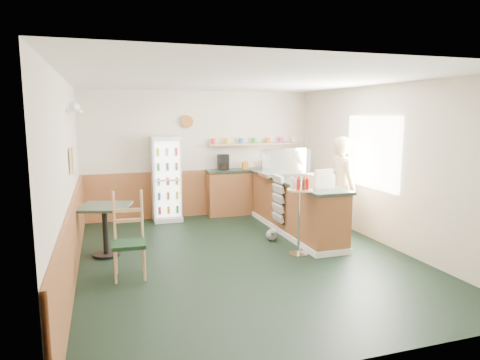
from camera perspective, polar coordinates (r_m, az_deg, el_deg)
name	(u,v)px	position (r m, az deg, el deg)	size (l,w,h in m)	color
ground	(244,257)	(6.78, 0.58, -10.24)	(6.00, 6.00, 0.00)	black
room_envelope	(217,156)	(7.08, -3.02, 3.21)	(5.04, 6.02, 2.72)	beige
service_counter	(294,208)	(8.11, 7.26, -3.75)	(0.68, 3.01, 1.01)	#955430
back_counter	(255,189)	(9.59, 2.02, -1.20)	(2.24, 0.42, 1.69)	#955430
drinks_fridge	(166,179)	(9.00, -9.80, 0.15)	(0.58, 0.52, 1.76)	silver
display_case	(284,163)	(8.42, 5.92, 2.33)	(0.92, 0.48, 0.52)	silver
cash_register	(318,181)	(7.19, 10.41, -0.09)	(0.38, 0.40, 0.22)	beige
shopkeeper	(342,187)	(7.91, 13.51, -0.93)	(0.61, 0.44, 1.82)	tan
condiment_stand	(300,203)	(6.74, 7.94, -3.04)	(0.40, 0.40, 1.23)	silver
newspaper_rack	(278,199)	(7.87, 5.12, -2.54)	(0.09, 0.44, 0.88)	black
cafe_table	(105,220)	(7.01, -17.58, -5.16)	(0.92, 0.92, 0.81)	black
cafe_chair	(128,232)	(6.10, -14.65, -6.72)	(0.46, 0.46, 1.17)	black
dog_doorstop	(272,234)	(7.61, 4.28, -7.24)	(0.20, 0.26, 0.24)	#969590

